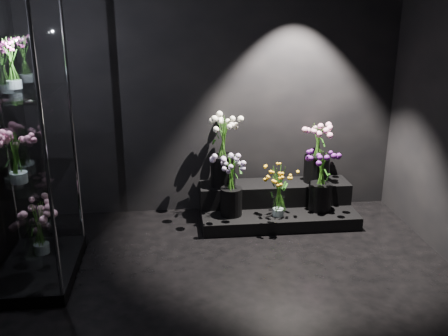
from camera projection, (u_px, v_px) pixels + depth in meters
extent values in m
plane|color=black|center=(238.00, 307.00, 3.88)|extent=(4.00, 4.00, 0.00)
plane|color=black|center=(215.00, 87.00, 5.33)|extent=(4.00, 0.00, 4.00)
plane|color=black|center=(327.00, 290.00, 1.56)|extent=(4.00, 0.00, 4.00)
cube|color=black|center=(277.00, 214.00, 5.42)|extent=(1.65, 0.74, 0.14)
cube|color=black|center=(274.00, 192.00, 5.54)|extent=(1.65, 0.37, 0.23)
cube|color=black|center=(39.00, 269.00, 4.34)|extent=(0.64, 1.06, 0.11)
cube|color=white|center=(27.00, 177.00, 4.07)|extent=(0.58, 1.00, 0.01)
cube|color=white|center=(16.00, 93.00, 3.85)|extent=(0.58, 1.00, 0.01)
cylinder|color=white|center=(278.00, 206.00, 5.19)|extent=(0.13, 0.13, 0.22)
cylinder|color=black|center=(231.00, 202.00, 5.20)|extent=(0.23, 0.23, 0.30)
cylinder|color=black|center=(320.00, 197.00, 5.33)|extent=(0.25, 0.25, 0.30)
cylinder|color=black|center=(223.00, 171.00, 5.37)|extent=(0.27, 0.27, 0.34)
cylinder|color=black|center=(316.00, 169.00, 5.51)|extent=(0.28, 0.28, 0.30)
cylinder|color=white|center=(18.00, 168.00, 3.88)|extent=(0.15, 0.15, 0.25)
cylinder|color=white|center=(13.00, 77.00, 3.97)|extent=(0.13, 0.13, 0.19)
cylinder|color=white|center=(41.00, 240.00, 4.46)|extent=(0.15, 0.15, 0.26)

